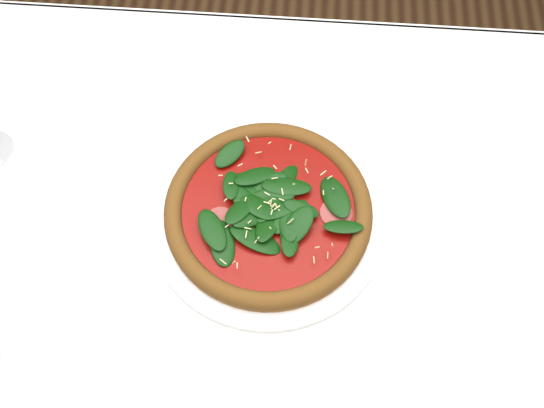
{
  "coord_description": "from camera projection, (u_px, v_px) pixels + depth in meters",
  "views": [
    {
      "loc": [
        0.05,
        -0.37,
        1.52
      ],
      "look_at": [
        0.02,
        0.03,
        0.77
      ],
      "focal_mm": 40.0,
      "sensor_mm": 36.0,
      "label": 1
    }
  ],
  "objects": [
    {
      "name": "ground",
      "position": [
        264.0,
        358.0,
        1.51
      ],
      "size": [
        6.0,
        6.0,
        0.0
      ],
      "primitive_type": "plane",
      "color": "brown",
      "rests_on": "ground"
    },
    {
      "name": "pizza",
      "position": [
        268.0,
        209.0,
        0.83
      ],
      "size": [
        0.35,
        0.35,
        0.04
      ],
      "rotation": [
        0.0,
        0.0,
        -0.22
      ],
      "color": "#A06726",
      "rests_on": "plate"
    },
    {
      "name": "plate",
      "position": [
        268.0,
        215.0,
        0.85
      ],
      "size": [
        0.33,
        0.33,
        0.01
      ],
      "color": "white",
      "rests_on": "dining_table"
    },
    {
      "name": "dining_table",
      "position": [
        259.0,
        256.0,
        0.94
      ],
      "size": [
        1.21,
        0.81,
        0.75
      ],
      "color": "white",
      "rests_on": "ground"
    }
  ]
}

